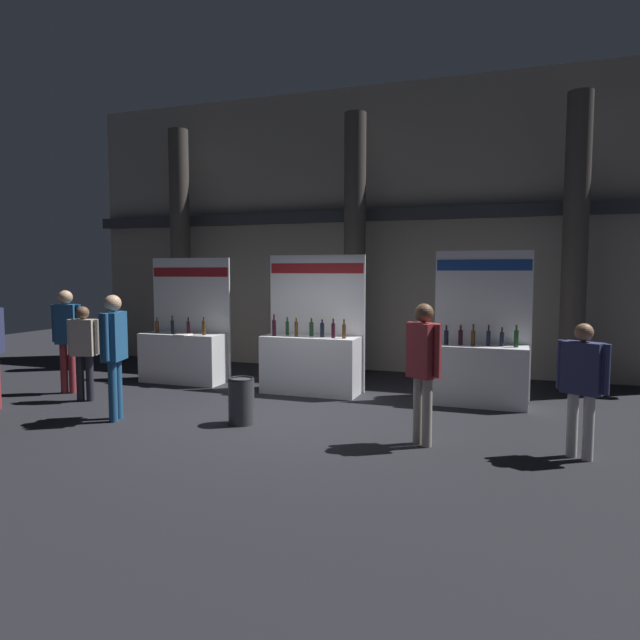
# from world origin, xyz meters

# --- Properties ---
(ground_plane) EXTENTS (26.64, 26.64, 0.00)m
(ground_plane) POSITION_xyz_m (0.00, 0.00, 0.00)
(ground_plane) COLOR black
(hall_colonnade) EXTENTS (13.32, 1.23, 6.07)m
(hall_colonnade) POSITION_xyz_m (0.00, 4.36, 3.00)
(hall_colonnade) COLOR gray
(hall_colonnade) RESTS_ON ground_plane
(exhibitor_booth_0) EXTENTS (1.72, 0.72, 2.42)m
(exhibitor_booth_0) POSITION_xyz_m (-2.96, 1.87, 0.59)
(exhibitor_booth_0) COLOR white
(exhibitor_booth_0) RESTS_ON ground_plane
(exhibitor_booth_1) EXTENTS (1.81, 0.66, 2.45)m
(exhibitor_booth_1) POSITION_xyz_m (-0.26, 1.73, 0.62)
(exhibitor_booth_1) COLOR white
(exhibitor_booth_1) RESTS_ON ground_plane
(exhibitor_booth_2) EXTENTS (1.55, 0.66, 2.50)m
(exhibitor_booth_2) POSITION_xyz_m (2.63, 1.82, 0.61)
(exhibitor_booth_2) COLOR white
(exhibitor_booth_2) RESTS_ON ground_plane
(trash_bin) EXTENTS (0.37, 0.37, 0.66)m
(trash_bin) POSITION_xyz_m (-0.49, -0.53, 0.33)
(trash_bin) COLOR #38383D
(trash_bin) RESTS_ON ground_plane
(visitor_0) EXTENTS (0.54, 0.38, 1.58)m
(visitor_0) POSITION_xyz_m (3.90, -0.58, 0.93)
(visitor_0) COLOR silver
(visitor_0) RESTS_ON ground_plane
(visitor_1) EXTENTS (0.54, 0.32, 1.58)m
(visitor_1) POSITION_xyz_m (-3.62, -0.10, 0.94)
(visitor_1) COLOR #23232D
(visitor_1) RESTS_ON ground_plane
(visitor_3) EXTENTS (0.49, 0.34, 1.83)m
(visitor_3) POSITION_xyz_m (-4.34, 0.30, 1.10)
(visitor_3) COLOR maroon
(visitor_3) RESTS_ON ground_plane
(visitor_4) EXTENTS (0.45, 0.41, 1.77)m
(visitor_4) POSITION_xyz_m (2.10, -0.67, 1.07)
(visitor_4) COLOR #ADA393
(visitor_4) RESTS_ON ground_plane
(visitor_5) EXTENTS (0.35, 0.60, 1.83)m
(visitor_5) POSITION_xyz_m (-2.31, -0.95, 1.11)
(visitor_5) COLOR navy
(visitor_5) RESTS_ON ground_plane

